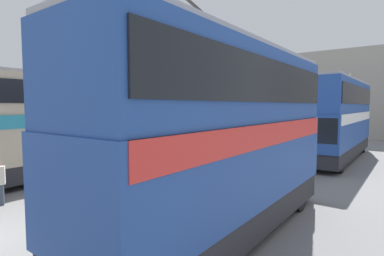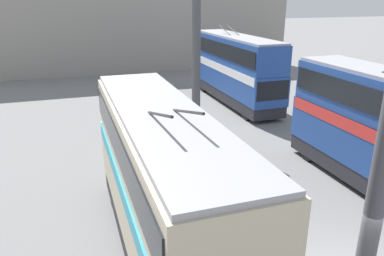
# 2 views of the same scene
# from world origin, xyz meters

# --- Properties ---
(depot_back_wall) EXTENTS (0.50, 36.00, 9.59)m
(depot_back_wall) POSITION_xyz_m (33.36, 0.00, 4.79)
(depot_back_wall) COLOR gray
(depot_back_wall) RESTS_ON ground_plane
(support_column_far) EXTENTS (0.93, 0.93, 8.00)m
(support_column_far) POSITION_xyz_m (13.70, 0.00, 3.88)
(support_column_far) COLOR #4C4C51
(support_column_far) RESTS_ON ground_plane
(bus_left_near) EXTENTS (9.10, 2.54, 5.70)m
(bus_left_near) POSITION_xyz_m (4.39, -4.97, 2.88)
(bus_left_near) COLOR black
(bus_left_near) RESTS_ON ground_plane
(bus_left_far) EXTENTS (11.47, 2.54, 5.78)m
(bus_left_far) POSITION_xyz_m (18.84, -4.97, 2.94)
(bus_left_far) COLOR black
(bus_left_far) RESTS_ON ground_plane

